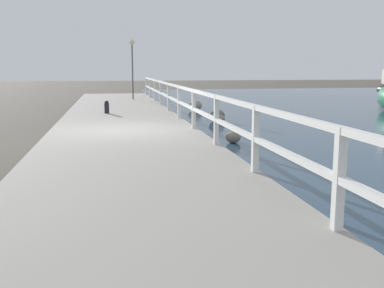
% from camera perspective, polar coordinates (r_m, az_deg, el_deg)
% --- Properties ---
extents(ground_plane, '(120.00, 120.00, 0.00)m').
position_cam_1_polar(ground_plane, '(12.38, -8.50, 0.24)').
color(ground_plane, '#4C473D').
extents(dock_walkway, '(4.02, 36.00, 0.33)m').
position_cam_1_polar(dock_walkway, '(12.36, -8.52, 1.00)').
color(dock_walkway, '#9E998E').
rests_on(dock_walkway, ground).
extents(railing, '(0.10, 32.50, 1.09)m').
position_cam_1_polar(railing, '(12.46, 0.23, 5.36)').
color(railing, white).
rests_on(railing, dock_walkway).
extents(boulder_mid_strip, '(0.41, 0.37, 0.31)m').
position_cam_1_polar(boulder_mid_strip, '(12.14, 5.26, 0.85)').
color(boulder_mid_strip, slate).
rests_on(boulder_mid_strip, ground).
extents(boulder_water_edge, '(0.66, 0.59, 0.49)m').
position_cam_1_polar(boulder_water_edge, '(21.26, 0.40, 4.90)').
color(boulder_water_edge, gray).
rests_on(boulder_water_edge, ground).
extents(boulder_near_dock, '(0.61, 0.55, 0.46)m').
position_cam_1_polar(boulder_near_dock, '(16.94, 3.16, 3.62)').
color(boulder_near_dock, '#666056').
rests_on(boulder_near_dock, ground).
extents(boulder_downstream, '(0.39, 0.35, 0.29)m').
position_cam_1_polar(boulder_downstream, '(16.69, 3.54, 3.24)').
color(boulder_downstream, gray).
rests_on(boulder_downstream, ground).
extents(mooring_bollard, '(0.18, 0.18, 0.47)m').
position_cam_1_polar(mooring_bollard, '(17.01, -10.78, 4.65)').
color(mooring_bollard, black).
rests_on(mooring_bollard, dock_walkway).
extents(dock_lamp, '(0.28, 0.28, 3.16)m').
position_cam_1_polar(dock_lamp, '(24.52, -7.61, 11.29)').
color(dock_lamp, '#514C47').
rests_on(dock_lamp, dock_walkway).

